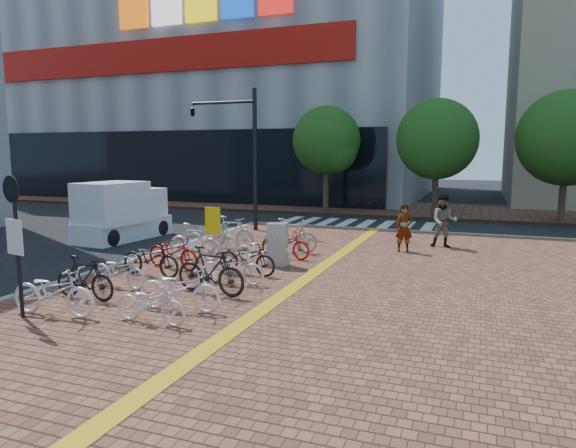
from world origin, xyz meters
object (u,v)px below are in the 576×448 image
at_px(bike_7, 231,232).
at_px(bike_9, 180,288).
at_px(bike_8, 151,303).
at_px(bike_14, 285,243).
at_px(bike_4, 173,252).
at_px(bike_10, 210,271).
at_px(bike_0, 54,292).
at_px(utility_box, 277,244).
at_px(bike_15, 290,235).
at_px(bike_5, 195,242).
at_px(bike_13, 264,250).
at_px(bike_11, 232,267).
at_px(pedestrian_b, 444,221).
at_px(box_truck, 121,212).
at_px(traffic_light_pole, 226,133).
at_px(bike_1, 84,278).
at_px(notice_sign, 15,229).
at_px(bike_3, 151,258).
at_px(yellow_sign, 213,227).
at_px(pedestrian_a, 404,228).
at_px(bike_2, 119,270).
at_px(bike_6, 212,238).
at_px(bike_12, 247,257).

bearing_deg(bike_7, bike_9, -155.02).
height_order(bike_8, bike_14, bike_14).
xyz_separation_m(bike_4, bike_10, (2.37, -2.03, 0.08)).
bearing_deg(bike_0, utility_box, -28.26).
xyz_separation_m(bike_14, bike_15, (-0.19, 0.96, 0.10)).
bearing_deg(utility_box, bike_5, -175.36).
bearing_deg(bike_13, bike_11, 178.43).
bearing_deg(utility_box, bike_10, -95.30).
height_order(pedestrian_b, box_truck, box_truck).
relative_size(bike_11, traffic_light_pole, 0.28).
xyz_separation_m(bike_1, notice_sign, (-0.28, -1.52, 1.33)).
bearing_deg(utility_box, bike_3, -138.59).
relative_size(bike_0, yellow_sign, 1.07).
bearing_deg(pedestrian_b, bike_7, -162.01).
xyz_separation_m(bike_8, pedestrian_b, (4.80, 10.65, 0.52)).
height_order(pedestrian_a, box_truck, box_truck).
distance_m(bike_0, bike_5, 5.84).
height_order(bike_14, yellow_sign, yellow_sign).
xyz_separation_m(bike_15, yellow_sign, (-1.15, -3.23, 0.68)).
height_order(bike_3, pedestrian_b, pedestrian_b).
xyz_separation_m(bike_7, yellow_sign, (1.06, -3.16, 0.68)).
relative_size(bike_4, bike_15, 0.98).
bearing_deg(box_truck, notice_sign, -62.30).
distance_m(bike_1, bike_8, 2.58).
height_order(bike_2, bike_11, bike_11).
distance_m(bike_11, traffic_light_pole, 10.63).
distance_m(utility_box, yellow_sign, 2.01).
relative_size(pedestrian_a, box_truck, 0.38).
bearing_deg(bike_0, notice_sign, 117.77).
bearing_deg(bike_11, bike_6, 28.33).
bearing_deg(bike_14, bike_1, 167.26).
xyz_separation_m(bike_6, bike_10, (2.45, -4.46, 0.06)).
height_order(bike_4, notice_sign, notice_sign).
bearing_deg(bike_7, bike_10, -151.09).
distance_m(bike_12, bike_13, 1.19).
height_order(bike_4, utility_box, utility_box).
xyz_separation_m(bike_0, utility_box, (2.55, 6.06, 0.13)).
bearing_deg(pedestrian_b, bike_4, -142.70).
bearing_deg(bike_8, utility_box, -3.29).
bearing_deg(bike_9, bike_15, -4.67).
bearing_deg(bike_7, bike_8, -157.63).
height_order(bike_9, bike_10, bike_10).
height_order(bike_13, bike_15, bike_15).
xyz_separation_m(bike_10, notice_sign, (-2.76, -2.93, 1.26)).
relative_size(bike_3, utility_box, 1.48).
distance_m(bike_1, bike_12, 4.31).
xyz_separation_m(bike_9, bike_15, (-0.08, 6.93, 0.08)).
bearing_deg(bike_14, notice_sign, 169.75).
relative_size(bike_2, bike_3, 0.89).
distance_m(bike_0, bike_9, 2.56).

